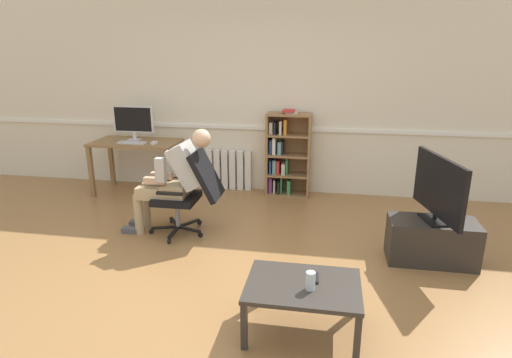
# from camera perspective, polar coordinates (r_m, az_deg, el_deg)

# --- Properties ---
(ground_plane) EXTENTS (18.00, 18.00, 0.00)m
(ground_plane) POSITION_cam_1_polar(r_m,az_deg,el_deg) (4.00, -4.34, -13.12)
(ground_plane) COLOR olive
(back_wall) EXTENTS (12.00, 0.13, 2.70)m
(back_wall) POSITION_cam_1_polar(r_m,az_deg,el_deg) (6.09, 1.57, 10.87)
(back_wall) COLOR beige
(back_wall) RESTS_ON ground_plane
(computer_desk) EXTENTS (1.20, 0.66, 0.76)m
(computer_desk) POSITION_cam_1_polar(r_m,az_deg,el_deg) (6.26, -15.70, 3.90)
(computer_desk) COLOR olive
(computer_desk) RESTS_ON ground_plane
(imac_monitor) EXTENTS (0.59, 0.14, 0.48)m
(imac_monitor) POSITION_cam_1_polar(r_m,az_deg,el_deg) (6.28, -16.09, 7.52)
(imac_monitor) COLOR silver
(imac_monitor) RESTS_ON computer_desk
(keyboard) EXTENTS (0.39, 0.12, 0.02)m
(keyboard) POSITION_cam_1_polar(r_m,az_deg,el_deg) (6.11, -16.25, 4.69)
(keyboard) COLOR silver
(keyboard) RESTS_ON computer_desk
(computer_mouse) EXTENTS (0.06, 0.10, 0.03)m
(computer_mouse) POSITION_cam_1_polar(r_m,az_deg,el_deg) (6.00, -13.48, 4.73)
(computer_mouse) COLOR white
(computer_mouse) RESTS_ON computer_desk
(bookshelf) EXTENTS (0.61, 0.29, 1.21)m
(bookshelf) POSITION_cam_1_polar(r_m,az_deg,el_deg) (5.99, 3.95, 3.19)
(bookshelf) COLOR olive
(bookshelf) RESTS_ON ground_plane
(radiator) EXTENTS (0.90, 0.08, 0.58)m
(radiator) POSITION_cam_1_polar(r_m,az_deg,el_deg) (6.32, -4.68, 1.30)
(radiator) COLOR white
(radiator) RESTS_ON ground_plane
(office_chair) EXTENTS (0.82, 0.61, 0.96)m
(office_chair) POSITION_cam_1_polar(r_m,az_deg,el_deg) (4.74, -8.81, -1.40)
(office_chair) COLOR black
(office_chair) RESTS_ON ground_plane
(person_seated) EXTENTS (1.04, 0.40, 1.20)m
(person_seated) POSITION_cam_1_polar(r_m,az_deg,el_deg) (4.76, -10.91, 0.13)
(person_seated) COLOR tan
(person_seated) RESTS_ON ground_plane
(tv_stand) EXTENTS (0.83, 0.41, 0.43)m
(tv_stand) POSITION_cam_1_polar(r_m,az_deg,el_deg) (4.53, 22.40, -7.67)
(tv_stand) COLOR #2D2823
(tv_stand) RESTS_ON ground_plane
(tv_screen) EXTENTS (0.27, 0.91, 0.63)m
(tv_screen) POSITION_cam_1_polar(r_m,az_deg,el_deg) (4.34, 23.23, -1.13)
(tv_screen) COLOR black
(tv_screen) RESTS_ON tv_stand
(coffee_table) EXTENTS (0.82, 0.60, 0.39)m
(coffee_table) POSITION_cam_1_polar(r_m,az_deg,el_deg) (3.19, 6.30, -14.45)
(coffee_table) COLOR #332D28
(coffee_table) RESTS_ON ground_plane
(drinking_glass) EXTENTS (0.07, 0.07, 0.13)m
(drinking_glass) POSITION_cam_1_polar(r_m,az_deg,el_deg) (3.08, 7.29, -13.34)
(drinking_glass) COLOR silver
(drinking_glass) RESTS_ON coffee_table
(spare_remote) EXTENTS (0.04, 0.15, 0.02)m
(spare_remote) POSITION_cam_1_polar(r_m,az_deg,el_deg) (3.23, 8.03, -12.93)
(spare_remote) COLOR black
(spare_remote) RESTS_ON coffee_table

